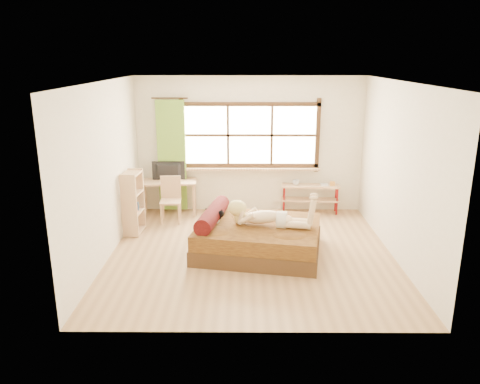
{
  "coord_description": "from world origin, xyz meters",
  "views": [
    {
      "loc": [
        -0.14,
        -6.96,
        3.06
      ],
      "look_at": [
        -0.18,
        0.2,
        0.97
      ],
      "focal_mm": 35.0,
      "sensor_mm": 36.0,
      "label": 1
    }
  ],
  "objects_px": {
    "desk": "(168,185)",
    "chair": "(171,196)",
    "bed": "(255,237)",
    "pipe_shelf": "(311,192)",
    "woman": "(268,208)",
    "kitten": "(214,215)",
    "bookshelf": "(133,202)"
  },
  "relations": [
    {
      "from": "woman",
      "to": "desk",
      "type": "distance_m",
      "value": 2.72
    },
    {
      "from": "woman",
      "to": "pipe_shelf",
      "type": "bearing_deg",
      "value": 75.75
    },
    {
      "from": "kitten",
      "to": "bookshelf",
      "type": "bearing_deg",
      "value": 163.15
    },
    {
      "from": "chair",
      "to": "bookshelf",
      "type": "bearing_deg",
      "value": -133.36
    },
    {
      "from": "woman",
      "to": "kitten",
      "type": "distance_m",
      "value": 0.9
    },
    {
      "from": "bed",
      "to": "pipe_shelf",
      "type": "bearing_deg",
      "value": 70.75
    },
    {
      "from": "bed",
      "to": "woman",
      "type": "distance_m",
      "value": 0.55
    },
    {
      "from": "kitten",
      "to": "chair",
      "type": "distance_m",
      "value": 1.71
    },
    {
      "from": "woman",
      "to": "bookshelf",
      "type": "distance_m",
      "value": 2.53
    },
    {
      "from": "woman",
      "to": "kitten",
      "type": "relative_size",
      "value": 4.67
    },
    {
      "from": "pipe_shelf",
      "to": "bed",
      "type": "bearing_deg",
      "value": -116.05
    },
    {
      "from": "pipe_shelf",
      "to": "bookshelf",
      "type": "height_order",
      "value": "bookshelf"
    },
    {
      "from": "woman",
      "to": "bed",
      "type": "bearing_deg",
      "value": 174.05
    },
    {
      "from": "desk",
      "to": "chair",
      "type": "xyz_separation_m",
      "value": [
        0.1,
        -0.37,
        -0.12
      ]
    },
    {
      "from": "desk",
      "to": "chair",
      "type": "relative_size",
      "value": 1.31
    },
    {
      "from": "kitten",
      "to": "desk",
      "type": "bearing_deg",
      "value": 129.71
    },
    {
      "from": "woman",
      "to": "kitten",
      "type": "height_order",
      "value": "woman"
    },
    {
      "from": "kitten",
      "to": "woman",
      "type": "bearing_deg",
      "value": 0.9
    },
    {
      "from": "woman",
      "to": "chair",
      "type": "bearing_deg",
      "value": 148.88
    },
    {
      "from": "bed",
      "to": "bookshelf",
      "type": "distance_m",
      "value": 2.33
    },
    {
      "from": "woman",
      "to": "bookshelf",
      "type": "height_order",
      "value": "bookshelf"
    },
    {
      "from": "desk",
      "to": "pipe_shelf",
      "type": "xyz_separation_m",
      "value": [
        2.85,
        0.12,
        -0.17
      ]
    },
    {
      "from": "chair",
      "to": "pipe_shelf",
      "type": "height_order",
      "value": "chair"
    },
    {
      "from": "bed",
      "to": "pipe_shelf",
      "type": "xyz_separation_m",
      "value": [
        1.17,
        2.03,
        0.16
      ]
    },
    {
      "from": "bed",
      "to": "chair",
      "type": "height_order",
      "value": "chair"
    },
    {
      "from": "bed",
      "to": "pipe_shelf",
      "type": "relative_size",
      "value": 1.87
    },
    {
      "from": "woman",
      "to": "kitten",
      "type": "bearing_deg",
      "value": -179.1
    },
    {
      "from": "chair",
      "to": "pipe_shelf",
      "type": "relative_size",
      "value": 0.74
    },
    {
      "from": "bed",
      "to": "chair",
      "type": "bearing_deg",
      "value": 146.6
    },
    {
      "from": "chair",
      "to": "bookshelf",
      "type": "distance_m",
      "value": 0.88
    },
    {
      "from": "woman",
      "to": "chair",
      "type": "distance_m",
      "value": 2.41
    },
    {
      "from": "pipe_shelf",
      "to": "desk",
      "type": "bearing_deg",
      "value": -173.72
    }
  ]
}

